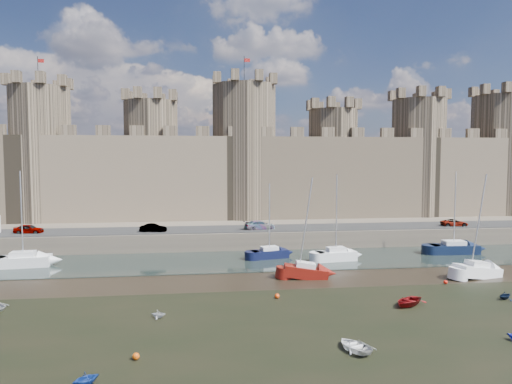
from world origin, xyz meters
TOP-DOWN VIEW (x-y plane):
  - ground at (0.00, 0.00)m, footprint 160.00×160.00m
  - seaweed_patch at (0.00, -6.00)m, footprint 70.00×34.00m
  - water_channel at (0.00, 24.00)m, footprint 160.00×12.00m
  - quay at (0.00, 60.00)m, footprint 160.00×60.00m
  - road at (0.00, 34.00)m, footprint 160.00×7.00m
  - castle at (-0.64, 48.00)m, footprint 108.50×11.00m
  - car_0 at (-29.11, 33.44)m, footprint 3.94×1.91m
  - car_1 at (-12.30, 32.51)m, footprint 3.77×1.66m
  - car_2 at (2.78, 33.22)m, footprint 4.79×2.72m
  - car_3 at (32.53, 32.66)m, footprint 4.11×2.27m
  - sailboat_0 at (-26.47, 23.98)m, footprint 6.20×2.91m
  - sailboat_1 at (2.92, 25.01)m, footprint 5.07×2.96m
  - sailboat_2 at (10.92, 22.57)m, footprint 5.17×2.51m
  - sailboat_3 at (27.86, 24.83)m, footprint 6.39×2.81m
  - sailboat_4 at (5.29, 15.06)m, footprint 4.78×2.27m
  - sailboat_5 at (23.65, 13.13)m, footprint 5.48×3.10m
  - dinghy_1 at (-12.18, -6.31)m, footprint 2.08×2.06m
  - dinghy_2 at (4.24, -3.44)m, footprint 2.81×3.38m
  - dinghy_3 at (-9.18, 4.46)m, footprint 1.60×1.51m
  - dinghy_4 at (11.97, 4.98)m, footprint 4.04×3.90m
  - dinghy_7 at (21.35, 5.39)m, footprint 1.72×1.59m
  - buoy_1 at (1.06, 8.34)m, footprint 0.46×0.46m
  - buoy_3 at (18.85, 11.00)m, footprint 0.40×0.40m
  - buoy_4 at (-9.92, -3.12)m, footprint 0.46×0.46m

SIDE VIEW (x-z plane):
  - ground at x=0.00m, z-range 0.00..0.00m
  - seaweed_patch at x=0.00m, z-range 0.00..0.01m
  - water_channel at x=0.00m, z-range 0.00..0.08m
  - buoy_3 at x=18.85m, z-range 0.00..0.40m
  - buoy_4 at x=-9.92m, z-range 0.00..0.46m
  - buoy_1 at x=1.06m, z-range 0.00..0.46m
  - dinghy_2 at x=4.24m, z-range 0.00..0.60m
  - dinghy_3 at x=-9.18m, z-range 0.00..0.66m
  - dinghy_4 at x=11.97m, z-range 0.00..0.68m
  - dinghy_7 at x=21.35m, z-range 0.00..0.74m
  - dinghy_1 at x=-12.18m, z-range 0.00..0.83m
  - sailboat_1 at x=2.92m, z-range -4.00..5.54m
  - sailboat_4 at x=5.29m, z-range -4.62..6.18m
  - sailboat_5 at x=23.65m, z-range -4.78..6.36m
  - sailboat_3 at x=27.86m, z-range -4.65..6.32m
  - sailboat_2 at x=10.92m, z-range -4.53..6.22m
  - sailboat_0 at x=-26.47m, z-range -4.76..6.47m
  - quay at x=0.00m, z-range 0.00..2.50m
  - road at x=0.00m, z-range 2.50..2.60m
  - car_3 at x=32.53m, z-range 2.50..3.59m
  - car_1 at x=-12.30m, z-range 2.50..3.70m
  - car_0 at x=-29.11m, z-range 2.50..3.80m
  - car_2 at x=2.78m, z-range 2.50..3.81m
  - castle at x=-0.64m, z-range -2.83..26.17m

